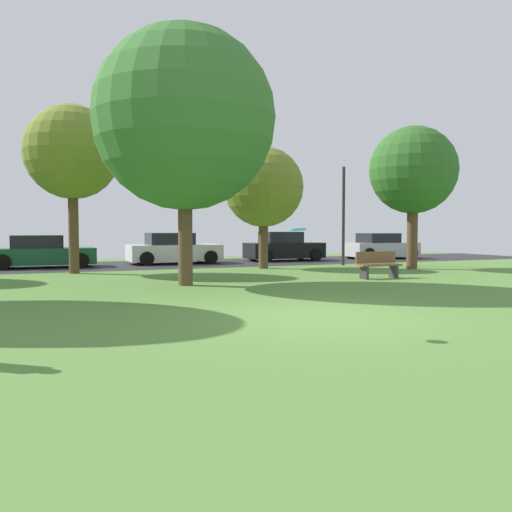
# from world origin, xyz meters

# --- Properties ---
(ground_plane) EXTENTS (44.00, 44.00, 0.00)m
(ground_plane) POSITION_xyz_m (0.00, 0.00, 0.00)
(ground_plane) COLOR #547F38
(road_strip) EXTENTS (44.00, 6.40, 0.01)m
(road_strip) POSITION_xyz_m (0.00, 16.00, 0.00)
(road_strip) COLOR #28282B
(road_strip) RESTS_ON ground_plane
(maple_tree_near) EXTENTS (3.61, 3.61, 5.91)m
(maple_tree_near) POSITION_xyz_m (9.70, 9.15, 4.07)
(maple_tree_near) COLOR brown
(maple_tree_near) RESTS_ON ground_plane
(oak_tree_center) EXTENTS (5.35, 5.35, 7.56)m
(oak_tree_center) POSITION_xyz_m (-0.77, 6.55, 4.88)
(oak_tree_center) COLOR brown
(oak_tree_center) RESTS_ON ground_plane
(oak_tree_right) EXTENTS (3.49, 3.49, 6.27)m
(oak_tree_right) POSITION_xyz_m (-3.47, 12.30, 4.49)
(oak_tree_right) COLOR brown
(oak_tree_right) RESTS_ON ground_plane
(oak_tree_left) EXTENTS (3.36, 3.36, 5.11)m
(oak_tree_left) POSITION_xyz_m (4.08, 11.81, 3.41)
(oak_tree_left) COLOR brown
(oak_tree_left) RESTS_ON ground_plane
(frisbee_disc) EXTENTS (0.27, 0.28, 0.04)m
(frisbee_disc) POSITION_xyz_m (-1.13, -1.29, 1.67)
(frisbee_disc) COLOR #2DB2E0
(parked_car_green) EXTENTS (4.32, 2.01, 1.40)m
(parked_car_green) POSITION_xyz_m (-4.54, 15.91, 0.64)
(parked_car_green) COLOR #195633
(parked_car_green) RESTS_ON ground_plane
(parked_car_white) EXTENTS (4.34, 2.10, 1.48)m
(parked_car_white) POSITION_xyz_m (1.34, 16.26, 0.67)
(parked_car_white) COLOR white
(parked_car_white) RESTS_ON ground_plane
(parked_car_black) EXTENTS (4.02, 1.95, 1.51)m
(parked_car_black) POSITION_xyz_m (7.23, 16.32, 0.69)
(parked_car_black) COLOR black
(parked_car_black) RESTS_ON ground_plane
(parked_car_silver) EXTENTS (4.07, 2.01, 1.42)m
(parked_car_silver) POSITION_xyz_m (13.12, 15.98, 0.65)
(parked_car_silver) COLOR #B7B7BC
(parked_car_silver) RESTS_ON ground_plane
(park_bench) EXTENTS (1.60, 0.45, 0.90)m
(park_bench) POSITION_xyz_m (5.83, 6.16, 0.46)
(park_bench) COLOR brown
(park_bench) RESTS_ON ground_plane
(street_lamp_post) EXTENTS (0.14, 0.14, 4.50)m
(street_lamp_post) POSITION_xyz_m (8.27, 12.20, 2.25)
(street_lamp_post) COLOR #2D2D33
(street_lamp_post) RESTS_ON ground_plane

